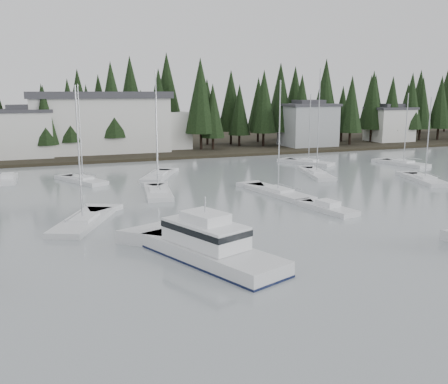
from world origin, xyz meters
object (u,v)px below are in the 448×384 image
(house_west, at_px, (24,132))
(runabout_3, at_px, (8,180))
(sailboat_0, at_px, (317,175))
(house_east_b, at_px, (390,123))
(sailboat_4, at_px, (83,182))
(sailboat_9, at_px, (403,165))
(sailboat_12, at_px, (158,177))
(sailboat_10, at_px, (308,164))
(sailboat_6, at_px, (425,181))
(sailboat_2, at_px, (278,194))
(cabin_cruiser_center, at_px, (209,249))
(sailboat_3, at_px, (83,224))
(house_east_a, at_px, (308,124))
(runabout_1, at_px, (328,209))
(sailboat_5, at_px, (158,194))
(harbor_inn, at_px, (111,123))

(house_west, xyz_separation_m, runabout_3, (-1.98, -21.32, -4.52))
(house_west, height_order, sailboat_0, sailboat_0)
(house_east_b, xyz_separation_m, sailboat_4, (-68.93, -26.39, -4.32))
(sailboat_9, distance_m, sailboat_12, 39.19)
(sailboat_10, bearing_deg, house_west, 35.44)
(house_west, xyz_separation_m, sailboat_6, (48.43, -40.53, -4.60))
(sailboat_2, height_order, runabout_3, sailboat_2)
(sailboat_10, height_order, sailboat_12, sailboat_12)
(house_east_b, relative_size, cabin_cruiser_center, 0.77)
(sailboat_3, bearing_deg, sailboat_2, -50.41)
(house_east_b, xyz_separation_m, runabout_3, (-77.98, -22.32, -4.27))
(house_east_b, distance_m, sailboat_6, 50.04)
(house_east_a, xyz_separation_m, runabout_1, (-26.09, -48.96, -4.77))
(sailboat_2, xyz_separation_m, sailboat_10, (15.55, 19.93, -0.00))
(house_east_a, height_order, sailboat_6, sailboat_6)
(sailboat_0, distance_m, sailboat_4, 31.35)
(sailboat_0, height_order, sailboat_3, sailboat_0)
(house_west, bearing_deg, house_east_a, -1.06)
(sailboat_5, bearing_deg, sailboat_6, -87.88)
(house_west, relative_size, sailboat_6, 0.84)
(sailboat_9, distance_m, runabout_3, 58.33)
(house_west, distance_m, house_east_b, 76.01)
(sailboat_0, bearing_deg, house_west, 65.19)
(house_west, relative_size, sailboat_9, 0.81)
(house_east_b, distance_m, cabin_cruiser_center, 87.87)
(sailboat_4, distance_m, runabout_3, 9.92)
(harbor_inn, bearing_deg, sailboat_12, -86.33)
(sailboat_9, bearing_deg, harbor_inn, 41.78)
(house_west, bearing_deg, cabin_cruiser_center, -78.25)
(sailboat_5, xyz_separation_m, runabout_3, (-16.23, 15.13, 0.07))
(cabin_cruiser_center, height_order, runabout_1, cabin_cruiser_center)
(cabin_cruiser_center, distance_m, sailboat_2, 23.43)
(sailboat_5, xyz_separation_m, sailboat_9, (41.76, 8.90, 0.01))
(house_east_b, height_order, sailboat_0, sailboat_0)
(house_west, xyz_separation_m, house_east_b, (76.00, 1.00, -0.25))
(harbor_inn, height_order, sailboat_6, harbor_inn)
(sailboat_4, relative_size, sailboat_6, 1.14)
(sailboat_3, xyz_separation_m, runabout_3, (-7.07, 25.41, 0.07))
(sailboat_6, distance_m, runabout_1, 22.58)
(house_east_b, height_order, sailboat_10, sailboat_10)
(sailboat_5, xyz_separation_m, sailboat_12, (2.63, 11.04, 0.03))
(harbor_inn, xyz_separation_m, runabout_3, (-17.02, -24.66, -5.64))
(cabin_cruiser_center, height_order, sailboat_12, sailboat_12)
(sailboat_3, bearing_deg, sailboat_10, -30.40)
(house_east_a, bearing_deg, cabin_cruiser_center, -125.43)
(house_east_b, bearing_deg, sailboat_12, -155.92)
(runabout_1, relative_size, runabout_3, 1.00)
(sailboat_10, height_order, runabout_1, sailboat_10)
(house_east_b, xyz_separation_m, sailboat_10, (-33.49, -22.24, -4.34))
(house_east_a, distance_m, sailboat_10, 23.77)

